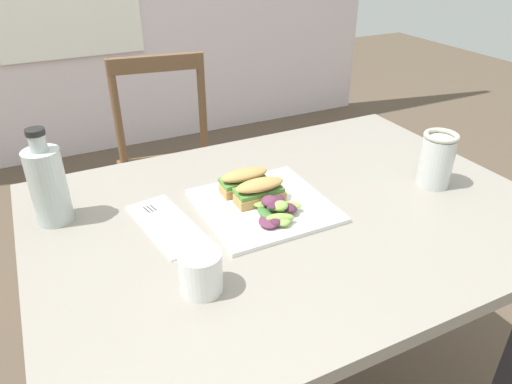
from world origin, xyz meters
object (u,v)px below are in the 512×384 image
at_px(chair_wooden_far, 171,171).
at_px(mason_jar_iced_tea, 436,162).
at_px(plate_lunch, 264,206).
at_px(cup_extra_side, 201,272).
at_px(dining_table, 289,259).
at_px(sandwich_half_front, 260,191).
at_px(fork_on_napkin, 163,221).
at_px(sandwich_half_back, 244,180).
at_px(bottle_cold_brew, 49,189).

relative_size(chair_wooden_far, mason_jar_iced_tea, 6.43).
distance_m(plate_lunch, cup_extra_side, 0.30).
bearing_deg(dining_table, sandwich_half_front, 137.84).
xyz_separation_m(chair_wooden_far, mason_jar_iced_tea, (0.41, -0.92, 0.35)).
bearing_deg(plate_lunch, fork_on_napkin, 169.84).
bearing_deg(mason_jar_iced_tea, sandwich_half_front, 167.00).
xyz_separation_m(plate_lunch, sandwich_half_back, (-0.01, 0.07, 0.03)).
relative_size(chair_wooden_far, cup_extra_side, 11.19).
bearing_deg(sandwich_half_front, cup_extra_side, -136.18).
distance_m(fork_on_napkin, mason_jar_iced_tea, 0.66).
height_order(sandwich_half_front, fork_on_napkin, sandwich_half_front).
bearing_deg(fork_on_napkin, dining_table, -15.63).
relative_size(chair_wooden_far, bottle_cold_brew, 4.10).
relative_size(fork_on_napkin, mason_jar_iced_tea, 1.36).
relative_size(plate_lunch, sandwich_half_front, 2.41).
height_order(dining_table, plate_lunch, plate_lunch).
xyz_separation_m(dining_table, bottle_cold_brew, (-0.48, 0.19, 0.22)).
relative_size(dining_table, sandwich_half_back, 9.75).
bearing_deg(sandwich_half_back, sandwich_half_front, -80.31).
distance_m(sandwich_half_front, mason_jar_iced_tea, 0.44).
bearing_deg(cup_extra_side, sandwich_half_front, 43.82).
xyz_separation_m(plate_lunch, cup_extra_side, (-0.22, -0.20, 0.03)).
relative_size(sandwich_half_front, mason_jar_iced_tea, 0.86).
bearing_deg(dining_table, cup_extra_side, -149.61).
height_order(chair_wooden_far, cup_extra_side, chair_wooden_far).
bearing_deg(bottle_cold_brew, fork_on_napkin, -29.16).
xyz_separation_m(chair_wooden_far, sandwich_half_back, (-0.03, -0.76, 0.33)).
bearing_deg(bottle_cold_brew, chair_wooden_far, 56.91).
xyz_separation_m(plate_lunch, mason_jar_iced_tea, (0.42, -0.09, 0.06)).
bearing_deg(plate_lunch, bottle_cold_brew, 160.15).
bearing_deg(sandwich_half_back, plate_lunch, -78.78).
relative_size(mason_jar_iced_tea, cup_extra_side, 1.74).
relative_size(chair_wooden_far, plate_lunch, 3.11).
bearing_deg(cup_extra_side, dining_table, 30.39).
height_order(sandwich_half_back, cup_extra_side, cup_extra_side).
bearing_deg(chair_wooden_far, plate_lunch, -90.92).
relative_size(sandwich_half_front, bottle_cold_brew, 0.55).
bearing_deg(cup_extra_side, fork_on_napkin, 89.81).
relative_size(dining_table, fork_on_napkin, 6.14).
height_order(fork_on_napkin, bottle_cold_brew, bottle_cold_brew).
distance_m(sandwich_half_front, bottle_cold_brew, 0.45).
xyz_separation_m(plate_lunch, bottle_cold_brew, (-0.43, 0.15, 0.07)).
height_order(plate_lunch, fork_on_napkin, plate_lunch).
distance_m(chair_wooden_far, sandwich_half_back, 0.83).
height_order(fork_on_napkin, cup_extra_side, cup_extra_side).
bearing_deg(sandwich_half_front, chair_wooden_far, 88.77).
bearing_deg(mason_jar_iced_tea, chair_wooden_far, 114.09).
distance_m(chair_wooden_far, bottle_cold_brew, 0.89).
height_order(sandwich_half_front, cup_extra_side, cup_extra_side).
bearing_deg(plate_lunch, dining_table, -35.83).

